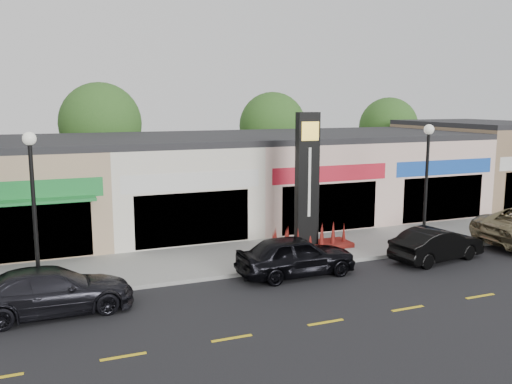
# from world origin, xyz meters

# --- Properties ---
(ground) EXTENTS (120.00, 120.00, 0.00)m
(ground) POSITION_xyz_m (0.00, 0.00, 0.00)
(ground) COLOR black
(ground) RESTS_ON ground
(sidewalk) EXTENTS (52.00, 4.30, 0.15)m
(sidewalk) POSITION_xyz_m (0.00, 4.35, 0.07)
(sidewalk) COLOR gray
(sidewalk) RESTS_ON ground
(curb) EXTENTS (52.00, 0.20, 0.15)m
(curb) POSITION_xyz_m (0.00, 2.10, 0.07)
(curb) COLOR gray
(curb) RESTS_ON ground
(shop_beige) EXTENTS (7.00, 10.85, 4.80)m
(shop_beige) POSITION_xyz_m (-8.50, 11.46, 2.40)
(shop_beige) COLOR tan
(shop_beige) RESTS_ON ground
(shop_cream) EXTENTS (7.00, 10.01, 4.80)m
(shop_cream) POSITION_xyz_m (-1.50, 11.47, 2.40)
(shop_cream) COLOR beige
(shop_cream) RESTS_ON ground
(shop_pink_w) EXTENTS (7.00, 10.01, 4.80)m
(shop_pink_w) POSITION_xyz_m (5.50, 11.47, 2.40)
(shop_pink_w) COLOR beige
(shop_pink_w) RESTS_ON ground
(shop_pink_e) EXTENTS (7.00, 10.01, 4.80)m
(shop_pink_e) POSITION_xyz_m (12.50, 11.47, 2.40)
(shop_pink_e) COLOR beige
(shop_pink_e) RESTS_ON ground
(shop_tan) EXTENTS (7.00, 10.01, 5.30)m
(shop_tan) POSITION_xyz_m (19.50, 11.48, 2.65)
(shop_tan) COLOR #87704F
(shop_tan) RESTS_ON ground
(tree_rear_west) EXTENTS (5.20, 5.20, 7.83)m
(tree_rear_west) POSITION_xyz_m (-4.00, 19.50, 5.22)
(tree_rear_west) COLOR #382619
(tree_rear_west) RESTS_ON ground
(tree_rear_mid) EXTENTS (4.80, 4.80, 7.29)m
(tree_rear_mid) POSITION_xyz_m (8.00, 19.50, 4.88)
(tree_rear_mid) COLOR #382619
(tree_rear_mid) RESTS_ON ground
(tree_rear_east) EXTENTS (4.60, 4.60, 6.94)m
(tree_rear_east) POSITION_xyz_m (18.00, 19.50, 4.63)
(tree_rear_east) COLOR #382619
(tree_rear_east) RESTS_ON ground
(lamp_west_near) EXTENTS (0.44, 0.44, 5.47)m
(lamp_west_near) POSITION_xyz_m (-8.00, 2.50, 3.48)
(lamp_west_near) COLOR black
(lamp_west_near) RESTS_ON sidewalk
(lamp_east_near) EXTENTS (0.44, 0.44, 5.47)m
(lamp_east_near) POSITION_xyz_m (8.00, 2.50, 3.48)
(lamp_east_near) COLOR black
(lamp_east_near) RESTS_ON sidewalk
(pylon_sign) EXTENTS (4.20, 1.30, 6.00)m
(pylon_sign) POSITION_xyz_m (3.00, 4.20, 2.27)
(pylon_sign) COLOR #58150F
(pylon_sign) RESTS_ON sidewalk
(car_dark_sedan) EXTENTS (2.19, 5.07, 1.45)m
(car_dark_sedan) POSITION_xyz_m (-7.63, 0.85, 0.73)
(car_dark_sedan) COLOR black
(car_dark_sedan) RESTS_ON ground
(car_black_sedan) EXTENTS (1.93, 4.64, 1.57)m
(car_black_sedan) POSITION_xyz_m (1.14, 1.41, 0.78)
(car_black_sedan) COLOR black
(car_black_sedan) RESTS_ON ground
(car_black_conv) EXTENTS (2.16, 4.44, 1.40)m
(car_black_conv) POSITION_xyz_m (7.47, 0.99, 0.70)
(car_black_conv) COLOR black
(car_black_conv) RESTS_ON ground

